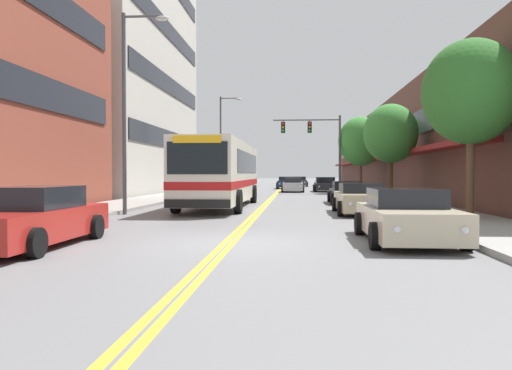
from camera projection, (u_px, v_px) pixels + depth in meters
The scene contains 24 objects.
ground_plane at pixel (279, 190), 48.97m from camera, with size 240.00×240.00×0.00m, color slate.
sidewalk_left at pixel (208, 189), 49.54m from camera, with size 3.21×106.00×0.15m.
sidewalk_right at pixel (352, 190), 48.41m from camera, with size 3.21×106.00×0.15m.
centre_line at pixel (279, 190), 48.97m from camera, with size 0.34×106.00×0.01m.
office_tower_left at pixel (100, 33), 42.09m from camera, with size 12.08×22.68×27.04m.
storefront_row_right at pixel (414, 151), 47.86m from camera, with size 9.10×68.00×7.58m.
city_bus at pixel (222, 171), 24.83m from camera, with size 2.90×12.45×3.13m.
car_slate_blue_parked_left_near at pixel (216, 188), 37.78m from camera, with size 2.06×4.74×1.20m.
car_red_parked_left_mid at pixel (33, 219), 11.31m from camera, with size 1.99×4.91×1.37m.
car_white_parked_left_far at pixel (230, 186), 44.88m from camera, with size 2.00×4.78×1.17m.
car_champagne_parked_right_foreground at pixel (406, 217), 12.09m from camera, with size 2.14×4.43×1.29m.
car_charcoal_parked_right_mid at pixel (325, 185), 45.22m from camera, with size 2.15×4.56×1.32m.
car_black_parked_right_far at pixel (347, 193), 27.49m from camera, with size 1.99×4.21×1.23m.
car_beige_parked_right_end at pixel (361, 199), 20.49m from camera, with size 2.13×4.61×1.26m.
car_silver_moving_lead at pixel (293, 185), 44.38m from camera, with size 1.97×4.37×1.27m.
car_dark_grey_moving_second at pixel (299, 182), 63.31m from camera, with size 2.09×4.40×1.24m.
car_navy_moving_third at pixel (286, 183), 53.86m from camera, with size 2.09×4.62×1.30m.
traffic_signal_mast at pixel (317, 138), 40.97m from camera, with size 5.56×0.38×6.41m.
street_lamp_left_near at pixel (130, 96), 20.03m from camera, with size 1.93×0.28×8.09m.
street_lamp_left_far at pixel (223, 136), 45.83m from camera, with size 2.00×0.28×8.70m.
street_tree_right_near at pixel (471, 92), 17.14m from camera, with size 3.29×3.29×6.13m.
street_tree_right_mid at pixel (391, 134), 28.21m from camera, with size 3.04×3.04×5.44m.
street_tree_right_far at pixel (361, 141), 41.41m from camera, with size 3.71×3.71×6.22m.
fire_hydrant at pixel (389, 197), 23.30m from camera, with size 0.33×0.25×0.81m.
Camera 1 is at (1.59, -11.98, 1.67)m, focal length 35.00 mm.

